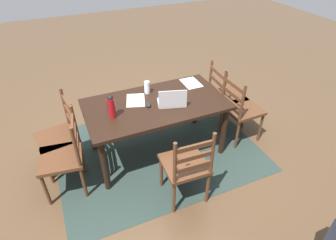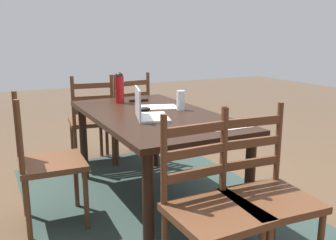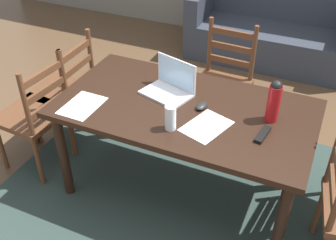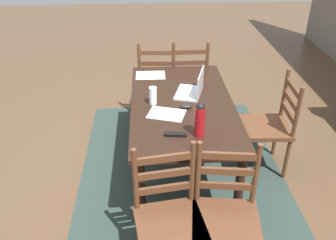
# 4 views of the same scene
# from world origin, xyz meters

# --- Properties ---
(ground_plane) EXTENTS (14.00, 14.00, 0.00)m
(ground_plane) POSITION_xyz_m (0.00, 0.00, 0.00)
(ground_plane) COLOR brown
(area_rug) EXTENTS (2.53, 1.93, 0.01)m
(area_rug) POSITION_xyz_m (0.00, 0.00, 0.00)
(area_rug) COLOR #283833
(area_rug) RESTS_ON ground
(dining_table) EXTENTS (1.66, 0.90, 0.74)m
(dining_table) POSITION_xyz_m (0.00, 0.00, 0.65)
(dining_table) COLOR black
(dining_table) RESTS_ON ground
(chair_left_near) EXTENTS (0.47, 0.47, 0.95)m
(chair_left_near) POSITION_xyz_m (-1.12, -0.18, 0.46)
(chair_left_near) COLOR #56331E
(chair_left_near) RESTS_ON ground
(chair_far_head) EXTENTS (0.46, 0.46, 0.95)m
(chair_far_head) POSITION_xyz_m (0.00, 0.82, 0.46)
(chair_far_head) COLOR #56331E
(chair_far_head) RESTS_ON ground
(chair_left_far) EXTENTS (0.45, 0.45, 0.95)m
(chair_left_far) POSITION_xyz_m (-1.12, 0.18, 0.46)
(chair_left_far) COLOR #56331E
(chair_left_far) RESTS_ON ground
(couch) EXTENTS (1.80, 0.80, 1.00)m
(couch) POSITION_xyz_m (0.08, 2.43, 0.36)
(couch) COLOR #2D333D
(couch) RESTS_ON ground
(laptop) EXTENTS (0.37, 0.30, 0.23)m
(laptop) POSITION_xyz_m (-0.15, 0.12, 0.80)
(laptop) COLOR silver
(laptop) RESTS_ON dining_table
(water_bottle) EXTENTS (0.08, 0.08, 0.27)m
(water_bottle) POSITION_xyz_m (0.54, 0.08, 0.88)
(water_bottle) COLOR #A81419
(water_bottle) RESTS_ON dining_table
(drinking_glass) EXTENTS (0.07, 0.07, 0.16)m
(drinking_glass) POSITION_xyz_m (0.01, -0.26, 0.82)
(drinking_glass) COLOR silver
(drinking_glass) RESTS_ON dining_table
(computer_mouse) EXTENTS (0.07, 0.11, 0.03)m
(computer_mouse) POSITION_xyz_m (0.10, 0.02, 0.75)
(computer_mouse) COLOR black
(computer_mouse) RESTS_ON dining_table
(tv_remote) EXTENTS (0.06, 0.17, 0.02)m
(tv_remote) POSITION_xyz_m (0.53, -0.10, 0.75)
(tv_remote) COLOR black
(tv_remote) RESTS_ON dining_table
(paper_stack_left) EXTENTS (0.21, 0.30, 0.00)m
(paper_stack_left) POSITION_xyz_m (-0.61, -0.27, 0.74)
(paper_stack_left) COLOR white
(paper_stack_left) RESTS_ON dining_table
(paper_stack_right) EXTENTS (0.29, 0.35, 0.00)m
(paper_stack_right) POSITION_xyz_m (0.20, -0.15, 0.74)
(paper_stack_right) COLOR white
(paper_stack_right) RESTS_ON dining_table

